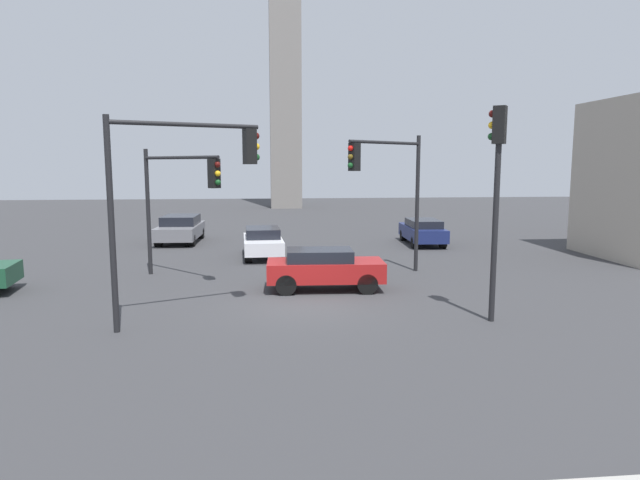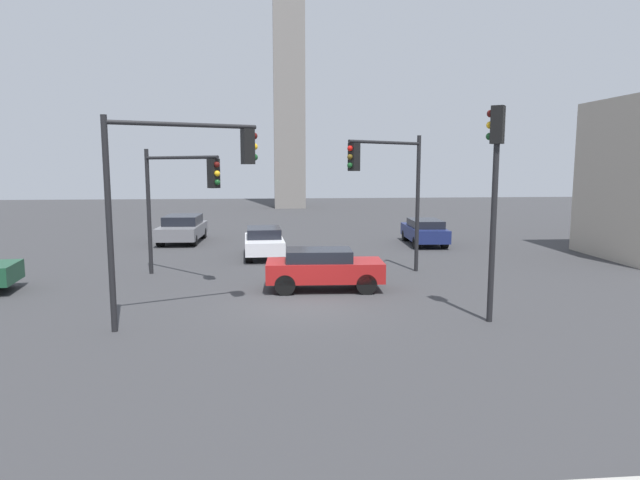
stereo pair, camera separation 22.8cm
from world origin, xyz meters
The scene contains 10 objects.
ground_plane centered at (0.00, 0.00, 0.00)m, with size 107.58×107.58×0.00m, color #38383A.
traffic_light_0 centered at (3.50, 4.10, 3.89)m, with size 3.27×2.37×5.49m.
traffic_light_1 centered at (-3.43, -1.50, 4.05)m, with size 3.86×1.84×5.59m.
traffic_light_2 centered at (-4.33, 4.00, 3.53)m, with size 3.19×3.37×4.94m.
traffic_light_3 centered at (5.04, -2.24, 4.06)m, with size 0.49×0.45×5.90m.
car_1 centered at (7.36, 12.46, 0.74)m, with size 2.01×4.45×1.38m.
car_2 centered at (-1.32, 9.16, 0.74)m, with size 1.93×4.10×1.38m.
car_3 centered at (0.81, 2.04, 0.78)m, with size 4.09×1.85×1.44m.
car_4 centered at (-5.94, 14.62, 0.78)m, with size 2.28×4.71×1.49m.
skyline_tower centered at (0.98, 39.07, 19.16)m, with size 3.04×3.04×38.32m, color gray.
Camera 1 is at (-1.24, -16.67, 4.36)m, focal length 30.94 mm.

